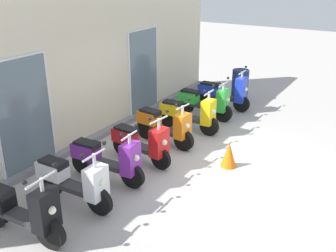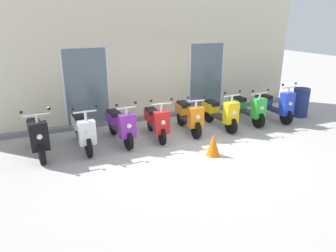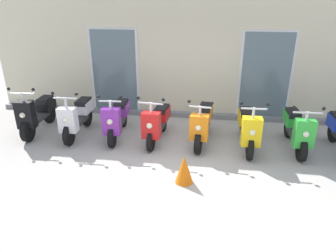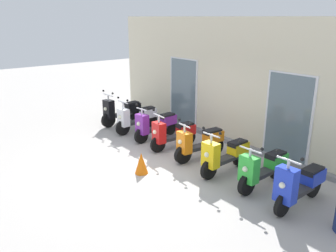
{
  "view_description": "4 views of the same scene",
  "coord_description": "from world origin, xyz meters",
  "px_view_note": "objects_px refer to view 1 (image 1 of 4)",
  "views": [
    {
      "loc": [
        -6.53,
        -3.18,
        3.81
      ],
      "look_at": [
        0.27,
        0.97,
        0.56
      ],
      "focal_mm": 42.3,
      "sensor_mm": 36.0,
      "label": 1
    },
    {
      "loc": [
        -3.53,
        -6.21,
        3.08
      ],
      "look_at": [
        -0.47,
        0.49,
        0.52
      ],
      "focal_mm": 33.76,
      "sensor_mm": 36.0,
      "label": 2
    },
    {
      "loc": [
        0.61,
        -5.21,
        3.12
      ],
      "look_at": [
        -0.24,
        0.82,
        0.51
      ],
      "focal_mm": 33.29,
      "sensor_mm": 36.0,
      "label": 3
    },
    {
      "loc": [
        6.45,
        -4.72,
        3.59
      ],
      "look_at": [
        -0.52,
        0.94,
        0.71
      ],
      "focal_mm": 36.59,
      "sensor_mm": 36.0,
      "label": 4
    }
  ],
  "objects_px": {
    "scooter_orange": "(165,125)",
    "scooter_green": "(205,102)",
    "scooter_red": "(141,142)",
    "scooter_yellow": "(189,113)",
    "traffic_cone": "(229,155)",
    "scooter_purple": "(107,158)",
    "trash_bin": "(240,85)",
    "scooter_black": "(21,210)",
    "scooter_blue": "(225,92)",
    "scooter_white": "(73,180)"
  },
  "relations": [
    {
      "from": "scooter_white",
      "to": "scooter_red",
      "type": "distance_m",
      "value": 1.9
    },
    {
      "from": "scooter_green",
      "to": "scooter_blue",
      "type": "xyz_separation_m",
      "value": [
        0.94,
        -0.15,
        0.04
      ]
    },
    {
      "from": "scooter_black",
      "to": "scooter_green",
      "type": "height_order",
      "value": "scooter_black"
    },
    {
      "from": "scooter_purple",
      "to": "scooter_orange",
      "type": "xyz_separation_m",
      "value": [
        1.96,
        -0.04,
        -0.01
      ]
    },
    {
      "from": "scooter_orange",
      "to": "scooter_red",
      "type": "bearing_deg",
      "value": -176.44
    },
    {
      "from": "scooter_black",
      "to": "traffic_cone",
      "type": "distance_m",
      "value": 4.08
    },
    {
      "from": "scooter_purple",
      "to": "trash_bin",
      "type": "xyz_separation_m",
      "value": [
        5.93,
        -0.26,
        -0.01
      ]
    },
    {
      "from": "scooter_white",
      "to": "scooter_yellow",
      "type": "relative_size",
      "value": 0.99
    },
    {
      "from": "scooter_red",
      "to": "scooter_orange",
      "type": "distance_m",
      "value": 1.01
    },
    {
      "from": "scooter_green",
      "to": "scooter_black",
      "type": "bearing_deg",
      "value": 179.43
    },
    {
      "from": "scooter_orange",
      "to": "scooter_green",
      "type": "xyz_separation_m",
      "value": [
        2.0,
        -0.02,
        -0.01
      ]
    },
    {
      "from": "scooter_purple",
      "to": "trash_bin",
      "type": "height_order",
      "value": "scooter_purple"
    },
    {
      "from": "scooter_white",
      "to": "scooter_yellow",
      "type": "xyz_separation_m",
      "value": [
        3.88,
        -0.09,
        -0.01
      ]
    },
    {
      "from": "scooter_red",
      "to": "scooter_green",
      "type": "distance_m",
      "value": 3.01
    },
    {
      "from": "scooter_black",
      "to": "scooter_yellow",
      "type": "relative_size",
      "value": 1.02
    },
    {
      "from": "scooter_purple",
      "to": "scooter_green",
      "type": "height_order",
      "value": "scooter_purple"
    },
    {
      "from": "scooter_orange",
      "to": "scooter_blue",
      "type": "bearing_deg",
      "value": -3.28
    },
    {
      "from": "scooter_green",
      "to": "traffic_cone",
      "type": "xyz_separation_m",
      "value": [
        -2.24,
        -1.66,
        -0.19
      ]
    },
    {
      "from": "scooter_blue",
      "to": "trash_bin",
      "type": "relative_size",
      "value": 1.74
    },
    {
      "from": "scooter_blue",
      "to": "scooter_red",
      "type": "bearing_deg",
      "value": 178.47
    },
    {
      "from": "scooter_blue",
      "to": "scooter_yellow",
      "type": "bearing_deg",
      "value": 178.08
    },
    {
      "from": "scooter_orange",
      "to": "trash_bin",
      "type": "height_order",
      "value": "scooter_orange"
    },
    {
      "from": "scooter_black",
      "to": "scooter_white",
      "type": "distance_m",
      "value": 1.03
    },
    {
      "from": "scooter_orange",
      "to": "scooter_blue",
      "type": "relative_size",
      "value": 0.98
    },
    {
      "from": "scooter_red",
      "to": "traffic_cone",
      "type": "relative_size",
      "value": 2.91
    },
    {
      "from": "scooter_purple",
      "to": "scooter_green",
      "type": "relative_size",
      "value": 1.02
    },
    {
      "from": "scooter_white",
      "to": "scooter_green",
      "type": "relative_size",
      "value": 1.0
    },
    {
      "from": "scooter_red",
      "to": "scooter_green",
      "type": "xyz_separation_m",
      "value": [
        3.01,
        0.04,
        -0.01
      ]
    },
    {
      "from": "scooter_purple",
      "to": "scooter_orange",
      "type": "relative_size",
      "value": 1.04
    },
    {
      "from": "scooter_white",
      "to": "scooter_blue",
      "type": "bearing_deg",
      "value": -1.52
    },
    {
      "from": "scooter_blue",
      "to": "traffic_cone",
      "type": "distance_m",
      "value": 3.53
    },
    {
      "from": "scooter_black",
      "to": "scooter_orange",
      "type": "distance_m",
      "value": 3.94
    },
    {
      "from": "scooter_orange",
      "to": "scooter_white",
      "type": "bearing_deg",
      "value": -179.75
    },
    {
      "from": "scooter_red",
      "to": "trash_bin",
      "type": "bearing_deg",
      "value": -1.82
    },
    {
      "from": "scooter_green",
      "to": "scooter_blue",
      "type": "bearing_deg",
      "value": -8.98
    },
    {
      "from": "scooter_yellow",
      "to": "scooter_orange",
      "type": "bearing_deg",
      "value": 173.97
    },
    {
      "from": "scooter_orange",
      "to": "traffic_cone",
      "type": "bearing_deg",
      "value": -98.31
    },
    {
      "from": "scooter_white",
      "to": "trash_bin",
      "type": "distance_m",
      "value": 6.87
    },
    {
      "from": "trash_bin",
      "to": "scooter_orange",
      "type": "bearing_deg",
      "value": 176.81
    },
    {
      "from": "scooter_white",
      "to": "scooter_orange",
      "type": "relative_size",
      "value": 1.02
    },
    {
      "from": "scooter_white",
      "to": "scooter_orange",
      "type": "xyz_separation_m",
      "value": [
        2.91,
        0.01,
        -0.02
      ]
    },
    {
      "from": "scooter_yellow",
      "to": "trash_bin",
      "type": "height_order",
      "value": "scooter_yellow"
    },
    {
      "from": "traffic_cone",
      "to": "trash_bin",
      "type": "height_order",
      "value": "trash_bin"
    },
    {
      "from": "scooter_orange",
      "to": "scooter_yellow",
      "type": "height_order",
      "value": "scooter_yellow"
    },
    {
      "from": "scooter_red",
      "to": "traffic_cone",
      "type": "xyz_separation_m",
      "value": [
        0.76,
        -1.62,
        -0.2
      ]
    },
    {
      "from": "scooter_red",
      "to": "scooter_purple",
      "type": "bearing_deg",
      "value": 173.86
    },
    {
      "from": "scooter_yellow",
      "to": "scooter_blue",
      "type": "relative_size",
      "value": 1.0
    },
    {
      "from": "scooter_black",
      "to": "scooter_white",
      "type": "xyz_separation_m",
      "value": [
        1.03,
        -0.05,
        0.01
      ]
    },
    {
      "from": "scooter_black",
      "to": "scooter_blue",
      "type": "relative_size",
      "value": 1.02
    },
    {
      "from": "scooter_yellow",
      "to": "traffic_cone",
      "type": "xyz_separation_m",
      "value": [
        -1.22,
        -1.58,
        -0.2
      ]
    }
  ]
}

